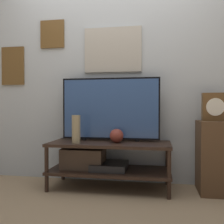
{
  "coord_description": "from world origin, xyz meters",
  "views": [
    {
      "loc": [
        0.5,
        -2.38,
        0.85
      ],
      "look_at": [
        0.03,
        0.3,
        0.8
      ],
      "focal_mm": 42.0,
      "sensor_mm": 36.0,
      "label": 1
    }
  ],
  "objects_px": {
    "television": "(110,109)",
    "vase_tall_ceramic": "(76,129)",
    "vase_round_glass": "(117,136)",
    "mantel_clock": "(214,107)"
  },
  "relations": [
    {
      "from": "television",
      "to": "vase_tall_ceramic",
      "type": "height_order",
      "value": "television"
    },
    {
      "from": "vase_round_glass",
      "to": "mantel_clock",
      "type": "height_order",
      "value": "mantel_clock"
    },
    {
      "from": "television",
      "to": "mantel_clock",
      "type": "relative_size",
      "value": 3.8
    },
    {
      "from": "vase_tall_ceramic",
      "to": "mantel_clock",
      "type": "distance_m",
      "value": 1.41
    },
    {
      "from": "vase_tall_ceramic",
      "to": "mantel_clock",
      "type": "xyz_separation_m",
      "value": [
        1.38,
        0.19,
        0.23
      ]
    },
    {
      "from": "television",
      "to": "mantel_clock",
      "type": "xyz_separation_m",
      "value": [
        1.06,
        -0.04,
        0.02
      ]
    },
    {
      "from": "television",
      "to": "mantel_clock",
      "type": "height_order",
      "value": "television"
    },
    {
      "from": "mantel_clock",
      "to": "vase_tall_ceramic",
      "type": "bearing_deg",
      "value": -172.31
    },
    {
      "from": "vase_round_glass",
      "to": "vase_tall_ceramic",
      "type": "height_order",
      "value": "vase_tall_ceramic"
    },
    {
      "from": "vase_tall_ceramic",
      "to": "mantel_clock",
      "type": "bearing_deg",
      "value": 7.69
    }
  ]
}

